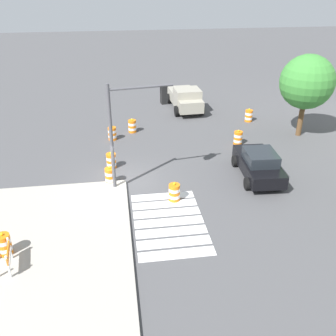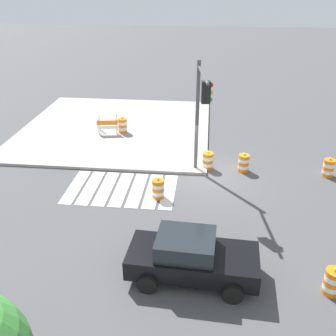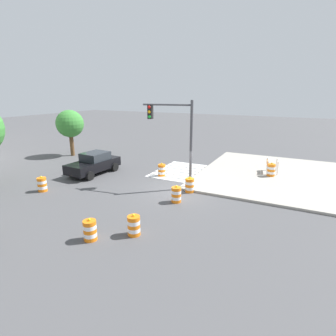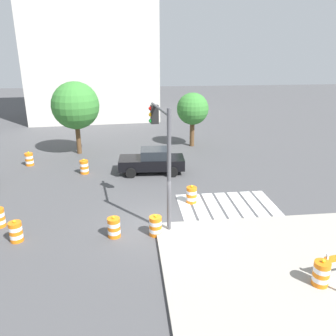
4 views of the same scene
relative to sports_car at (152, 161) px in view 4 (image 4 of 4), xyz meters
name	(u,v)px [view 4 (image 4 of 4)]	position (x,y,z in m)	size (l,w,h in m)	color
ground_plane	(155,226)	(-0.43, -7.34, -0.81)	(120.00, 120.00, 0.00)	#474749
crosswalk_stripes	(227,205)	(3.57, -5.54, -0.80)	(5.10, 3.20, 0.02)	silver
sports_car	(152,161)	(0.00, 0.00, 0.00)	(4.40, 2.32, 1.63)	black
traffic_barrel_near_corner	(16,232)	(-6.49, -7.97, -0.36)	(0.56, 0.56, 1.02)	orange
traffic_barrel_crosswalk_end	(156,226)	(-0.46, -8.16, -0.36)	(0.56, 0.56, 1.02)	orange
traffic_barrel_median_near	(84,167)	(-4.52, 0.29, -0.36)	(0.56, 0.56, 1.02)	orange
traffic_barrel_far_curb	(29,159)	(-8.59, 2.44, -0.36)	(0.56, 0.56, 1.02)	orange
traffic_barrel_lane_center	(114,227)	(-2.30, -8.08, -0.36)	(0.56, 0.56, 1.02)	orange
traffic_barrel_opposite_curb	(192,195)	(1.74, -5.00, -0.36)	(0.56, 0.56, 1.02)	orange
traffic_barrel_on_sidewalk	(321,273)	(4.93, -12.40, -0.21)	(0.56, 0.56, 1.02)	orange
traffic_light_pole	(162,143)	(0.00, -6.82, 3.10)	(0.76, 3.27, 5.50)	#4C4C51
street_tree_streetside_near	(193,109)	(3.80, 6.14, 2.31)	(2.63, 2.63, 4.48)	brown
street_tree_streetside_mid	(75,106)	(-5.44, 5.02, 2.95)	(3.59, 3.59, 5.58)	brown
office_building_far	(91,26)	(-5.30, 20.50, 9.39)	(14.00, 10.00, 20.40)	beige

